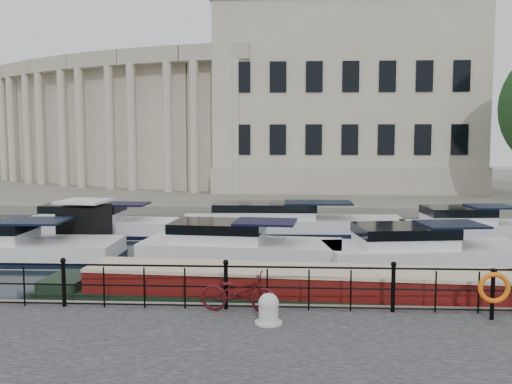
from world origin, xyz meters
TOP-DOWN VIEW (x-y plane):
  - ground_plane at (0.00, 0.00)m, footprint 160.00×160.00m
  - far_bank at (0.00, 39.00)m, footprint 120.00×42.00m
  - railing at (0.00, -2.25)m, footprint 24.14×0.14m
  - civic_building at (-1.00, 34.71)m, footprint 53.55×31.84m
  - bicycle at (0.34, -2.48)m, footprint 1.94×0.93m
  - mooring_bollard at (1.07, -3.28)m, footprint 0.62×0.62m
  - life_ring_post at (6.15, -2.79)m, footprint 0.72×0.19m
  - narrowboat at (1.69, -0.62)m, footprint 14.29×2.94m
  - harbour_hut at (-6.98, 7.50)m, footprint 2.79×2.42m
  - cabin_cruisers at (-0.31, 8.24)m, footprint 26.84×10.22m

SIDE VIEW (x-z plane):
  - ground_plane at x=0.00m, z-range 0.00..0.00m
  - far_bank at x=0.00m, z-range 0.00..0.55m
  - narrowboat at x=1.69m, z-range -0.40..1.13m
  - cabin_cruisers at x=-0.31m, z-range -0.63..1.36m
  - mooring_bollard at x=1.07m, z-range 0.53..1.22m
  - harbour_hut at x=-6.98m, z-range -0.13..2.03m
  - bicycle at x=0.34m, z-range 0.55..1.53m
  - railing at x=0.00m, z-range 0.59..1.81m
  - life_ring_post at x=6.15m, z-range 0.70..1.88m
  - civic_building at x=-1.00m, z-range -1.39..15.46m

